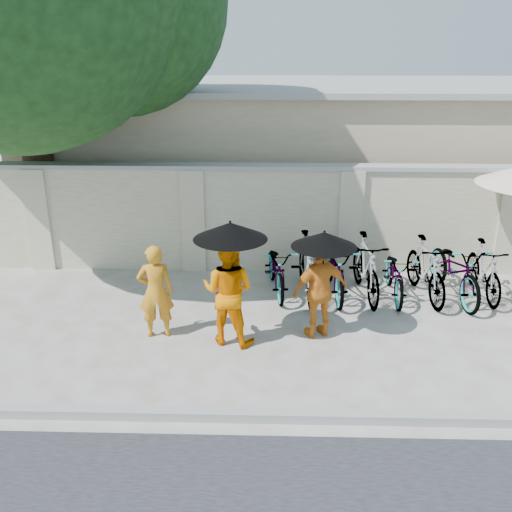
{
  "coord_description": "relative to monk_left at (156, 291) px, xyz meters",
  "views": [
    {
      "loc": [
        0.51,
        -7.37,
        4.21
      ],
      "look_at": [
        0.27,
        0.94,
        1.1
      ],
      "focal_mm": 40.0,
      "sensor_mm": 36.0,
      "label": 1
    }
  ],
  "objects": [
    {
      "name": "building_behind",
      "position": [
        3.22,
        6.63,
        0.87
      ],
      "size": [
        14.0,
        6.0,
        3.2
      ],
      "primitive_type": "cube",
      "color": "#C3AE8E",
      "rests_on": "ground"
    },
    {
      "name": "parasol_right",
      "position": [
        2.48,
        -0.02,
        0.85
      ],
      "size": [
        0.96,
        0.96,
        0.84
      ],
      "color": "black",
      "rests_on": "ground"
    },
    {
      "name": "parasol_center",
      "position": [
        1.15,
        -0.23,
        1.04
      ],
      "size": [
        1.05,
        1.05,
        0.96
      ],
      "color": "black",
      "rests_on": "ground"
    },
    {
      "name": "bike_6",
      "position": [
        4.93,
        1.55,
        -0.21
      ],
      "size": [
        0.95,
        2.05,
        1.04
      ],
      "primitive_type": "imported",
      "rotation": [
        0.0,
        0.0,
        0.13
      ],
      "color": "#9B9B9B",
      "rests_on": "ground"
    },
    {
      "name": "bike_4",
      "position": [
        3.89,
        1.52,
        -0.3
      ],
      "size": [
        0.62,
        1.64,
        0.85
      ],
      "primitive_type": "imported",
      "rotation": [
        0.0,
        0.0,
        -0.03
      ],
      "color": "#9B9B9B",
      "rests_on": "ground"
    },
    {
      "name": "ground",
      "position": [
        1.22,
        -0.37,
        -0.73
      ],
      "size": [
        80.0,
        80.0,
        0.0
      ],
      "primitive_type": "plane",
      "color": "#BBBAB8"
    },
    {
      "name": "monk_center",
      "position": [
        1.1,
        -0.15,
        0.09
      ],
      "size": [
        0.94,
        0.82,
        1.64
      ],
      "primitive_type": "imported",
      "rotation": [
        0.0,
        0.0,
        2.85
      ],
      "color": "orange",
      "rests_on": "ground"
    },
    {
      "name": "monk_right",
      "position": [
        2.46,
        0.06,
        0.02
      ],
      "size": [
        0.95,
        0.68,
        1.5
      ],
      "primitive_type": "imported",
      "rotation": [
        0.0,
        0.0,
        3.54
      ],
      "color": "orange",
      "rests_on": "ground"
    },
    {
      "name": "bike_3",
      "position": [
        3.38,
        1.53,
        -0.18
      ],
      "size": [
        0.67,
        1.86,
        1.1
      ],
      "primitive_type": "imported",
      "rotation": [
        0.0,
        0.0,
        0.09
      ],
      "color": "#9B9B9B",
      "rests_on": "ground"
    },
    {
      "name": "bike_7",
      "position": [
        5.45,
        1.61,
        -0.24
      ],
      "size": [
        0.49,
        1.63,
        0.98
      ],
      "primitive_type": "imported",
      "rotation": [
        0.0,
        0.0,
        0.02
      ],
      "color": "#9B9B9B",
      "rests_on": "ground"
    },
    {
      "name": "monk_left",
      "position": [
        0.0,
        0.0,
        0.0
      ],
      "size": [
        0.58,
        0.44,
        1.46
      ],
      "primitive_type": "imported",
      "rotation": [
        0.0,
        0.0,
        3.31
      ],
      "color": "orange",
      "rests_on": "ground"
    },
    {
      "name": "kerb",
      "position": [
        1.22,
        -2.07,
        -0.67
      ],
      "size": [
        40.0,
        0.16,
        0.12
      ],
      "primitive_type": "cube",
      "color": "gray",
      "rests_on": "ground"
    },
    {
      "name": "bike_5",
      "position": [
        4.41,
        1.52,
        -0.2
      ],
      "size": [
        0.72,
        1.8,
        1.05
      ],
      "primitive_type": "imported",
      "rotation": [
        0.0,
        0.0,
        0.13
      ],
      "color": "#9B9B9B",
      "rests_on": "ground"
    },
    {
      "name": "bike_1",
      "position": [
        2.34,
        1.52,
        -0.18
      ],
      "size": [
        0.65,
        1.88,
        1.11
      ],
      "primitive_type": "imported",
      "rotation": [
        0.0,
        0.0,
        0.07
      ],
      "color": "#9B9B9B",
      "rests_on": "ground"
    },
    {
      "name": "bike_0",
      "position": [
        1.82,
        1.68,
        -0.28
      ],
      "size": [
        0.81,
        1.77,
        0.89
      ],
      "primitive_type": "imported",
      "rotation": [
        0.0,
        0.0,
        0.13
      ],
      "color": "#9B9B9B",
      "rests_on": "ground"
    },
    {
      "name": "compound_wall",
      "position": [
        2.22,
        2.83,
        0.27
      ],
      "size": [
        20.0,
        0.3,
        2.0
      ],
      "primitive_type": "cube",
      "color": "beige",
      "rests_on": "ground"
    },
    {
      "name": "bike_2",
      "position": [
        2.86,
        1.6,
        -0.25
      ],
      "size": [
        0.72,
        1.87,
        0.97
      ],
      "primitive_type": "imported",
      "rotation": [
        0.0,
        0.0,
        0.04
      ],
      "color": "#9B9B9B",
      "rests_on": "ground"
    }
  ]
}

